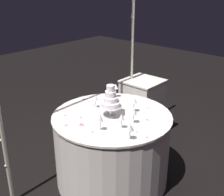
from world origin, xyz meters
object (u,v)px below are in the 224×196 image
object	(u,v)px
wine_glass_5	(116,87)
cake_knife	(97,100)
decorative_arch	(76,32)
wine_glass_1	(95,98)
side_table	(142,109)
tiered_cake	(111,100)
wine_glass_0	(134,101)
wine_glass_4	(100,118)
wine_glass_3	(121,118)
main_table	(112,148)
wine_glass_6	(130,128)
wine_glass_2	(134,111)

from	to	relation	value
wine_glass_5	cake_knife	distance (m)	0.25
decorative_arch	wine_glass_1	bearing A→B (deg)	-85.82
side_table	tiered_cake	bearing A→B (deg)	-161.57
wine_glass_0	wine_glass_1	size ratio (longest dim) A/B	1.08
decorative_arch	wine_glass_4	xyz separation A→B (m)	(-0.31, -0.62, -0.65)
side_table	cake_knife	bearing A→B (deg)	176.17
wine_glass_4	cake_knife	bearing A→B (deg)	46.49
wine_glass_3	side_table	bearing A→B (deg)	27.36
main_table	wine_glass_0	world-z (taller)	wine_glass_0
decorative_arch	main_table	world-z (taller)	decorative_arch
wine_glass_4	wine_glass_6	xyz separation A→B (m)	(0.05, -0.30, -0.01)
wine_glass_5	wine_glass_3	bearing A→B (deg)	-134.82
wine_glass_6	wine_glass_0	bearing A→B (deg)	34.47
decorative_arch	wine_glass_3	xyz separation A→B (m)	(-0.15, -0.74, -0.67)
wine_glass_3	wine_glass_2	bearing A→B (deg)	-7.28
cake_knife	wine_glass_0	bearing A→B (deg)	-87.24
wine_glass_4	wine_glass_2	bearing A→B (deg)	-23.24
tiered_cake	wine_glass_4	distance (m)	0.33
wine_glass_0	wine_glass_2	distance (m)	0.26
wine_glass_4	wine_glass_6	world-z (taller)	wine_glass_4
side_table	wine_glass_1	distance (m)	1.07
side_table	wine_glass_3	bearing A→B (deg)	-152.64
tiered_cake	wine_glass_4	xyz separation A→B (m)	(-0.29, -0.14, -0.04)
tiered_cake	wine_glass_5	xyz separation A→B (m)	(0.40, 0.29, -0.04)
main_table	wine_glass_5	bearing A→B (deg)	36.85
side_table	wine_glass_2	xyz separation A→B (m)	(-0.97, -0.60, 0.48)
decorative_arch	wine_glass_1	world-z (taller)	decorative_arch
wine_glass_1	cake_knife	size ratio (longest dim) A/B	0.54
wine_glass_2	main_table	bearing A→B (deg)	90.01
wine_glass_0	wine_glass_3	bearing A→B (deg)	-159.36
wine_glass_1	wine_glass_6	xyz separation A→B (m)	(-0.28, -0.69, 0.01)
wine_glass_4	wine_glass_6	size ratio (longest dim) A/B	1.12
wine_glass_2	wine_glass_3	size ratio (longest dim) A/B	1.14
tiered_cake	wine_glass_1	xyz separation A→B (m)	(0.04, 0.25, -0.06)
main_table	wine_glass_6	bearing A→B (deg)	-120.65
wine_glass_3	main_table	bearing A→B (deg)	58.81
wine_glass_4	cake_knife	world-z (taller)	wine_glass_4
wine_glass_1	cake_knife	xyz separation A→B (m)	(0.16, 0.13, -0.11)
wine_glass_6	wine_glass_3	bearing A→B (deg)	60.11
main_table	wine_glass_5	size ratio (longest dim) A/B	7.50
main_table	cake_knife	distance (m)	0.57
main_table	tiered_cake	distance (m)	0.55
wine_glass_5	wine_glass_6	xyz separation A→B (m)	(-0.64, -0.72, -0.01)
wine_glass_2	wine_glass_4	xyz separation A→B (m)	(-0.31, 0.13, 0.00)
main_table	cake_knife	bearing A→B (deg)	64.67
wine_glass_2	wine_glass_5	world-z (taller)	wine_glass_2
wine_glass_4	wine_glass_0	bearing A→B (deg)	2.22
wine_glass_1	wine_glass_3	xyz separation A→B (m)	(-0.17, -0.50, -0.00)
main_table	wine_glass_3	bearing A→B (deg)	-121.19
wine_glass_2	cake_knife	bearing A→B (deg)	74.53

